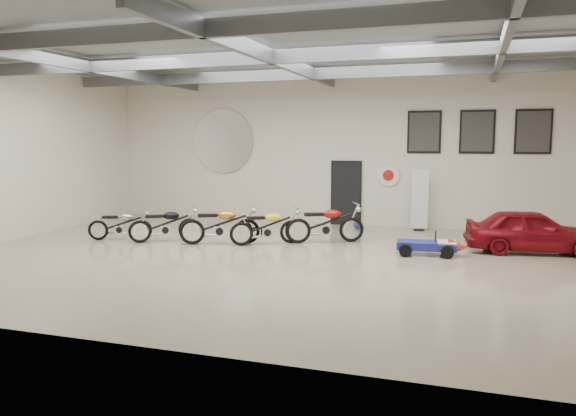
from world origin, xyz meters
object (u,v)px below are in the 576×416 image
(motorcycle_gold, at_px, (220,224))
(vintage_car, at_px, (532,231))
(motorcycle_black, at_px, (165,224))
(motorcycle_silver, at_px, (120,224))
(banner_stand, at_px, (420,200))
(go_kart, at_px, (433,243))
(motorcycle_yellow, at_px, (267,226))
(motorcycle_red, at_px, (325,223))

(motorcycle_gold, relative_size, vintage_car, 0.66)
(motorcycle_black, bearing_deg, motorcycle_silver, 152.80)
(banner_stand, distance_m, motorcycle_silver, 9.14)
(banner_stand, bearing_deg, vintage_car, -46.76)
(motorcycle_silver, relative_size, go_kart, 1.01)
(banner_stand, bearing_deg, motorcycle_silver, -156.02)
(motorcycle_gold, bearing_deg, banner_stand, 16.98)
(motorcycle_black, height_order, motorcycle_yellow, motorcycle_yellow)
(motorcycle_gold, height_order, motorcycle_yellow, motorcycle_gold)
(banner_stand, height_order, motorcycle_gold, banner_stand)
(motorcycle_black, xyz_separation_m, motorcycle_gold, (1.64, 0.12, 0.05))
(vintage_car, bearing_deg, banner_stand, 40.48)
(motorcycle_gold, xyz_separation_m, go_kart, (5.66, 0.28, -0.24))
(go_kart, bearing_deg, motorcycle_red, 159.07)
(motorcycle_yellow, height_order, motorcycle_red, motorcycle_red)
(motorcycle_yellow, relative_size, go_kart, 1.13)
(vintage_car, bearing_deg, motorcycle_black, 91.17)
(motorcycle_silver, relative_size, motorcycle_black, 0.91)
(motorcycle_gold, bearing_deg, motorcycle_yellow, -6.64)
(motorcycle_silver, height_order, vintage_car, vintage_car)
(motorcycle_yellow, bearing_deg, motorcycle_gold, 162.88)
(motorcycle_silver, height_order, motorcycle_black, motorcycle_black)
(motorcycle_silver, bearing_deg, motorcycle_gold, -13.16)
(banner_stand, bearing_deg, motorcycle_black, -152.57)
(motorcycle_black, distance_m, motorcycle_yellow, 2.92)
(banner_stand, xyz_separation_m, motorcycle_black, (-6.63, -4.25, -0.45))
(motorcycle_red, bearing_deg, motorcycle_silver, 167.34)
(banner_stand, xyz_separation_m, motorcycle_silver, (-7.96, -4.45, -0.50))
(motorcycle_yellow, distance_m, go_kart, 4.43)
(motorcycle_silver, xyz_separation_m, motorcycle_red, (5.67, 1.43, 0.10))
(motorcycle_black, bearing_deg, motorcycle_gold, -31.62)
(motorcycle_yellow, xyz_separation_m, vintage_car, (6.79, 1.08, 0.04))
(motorcycle_silver, height_order, go_kart, motorcycle_silver)
(motorcycle_gold, height_order, go_kart, motorcycle_gold)
(go_kart, bearing_deg, motorcycle_gold, 177.53)
(banner_stand, distance_m, motorcycle_yellow, 5.34)
(banner_stand, relative_size, motorcycle_red, 0.89)
(motorcycle_gold, xyz_separation_m, vintage_car, (8.03, 1.44, -0.00))
(motorcycle_gold, distance_m, motorcycle_yellow, 1.29)
(motorcycle_gold, distance_m, vintage_car, 8.16)
(vintage_car, bearing_deg, motorcycle_gold, 92.15)
(motorcycle_black, distance_m, motorcycle_red, 4.51)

